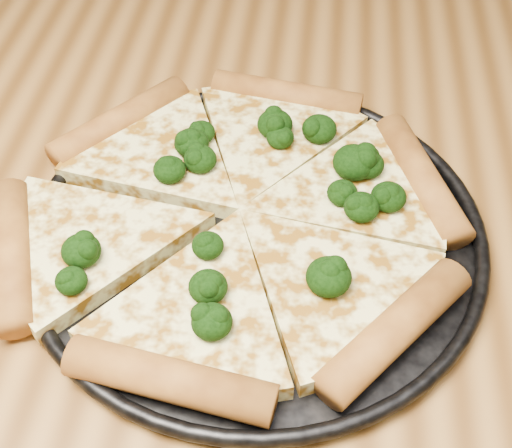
# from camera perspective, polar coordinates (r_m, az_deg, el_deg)

# --- Properties ---
(dining_table) EXTENTS (1.20, 0.90, 0.75)m
(dining_table) POSITION_cam_1_polar(r_m,az_deg,el_deg) (0.61, -11.24, -8.27)
(dining_table) COLOR brown
(dining_table) RESTS_ON ground
(pizza_pan) EXTENTS (0.35, 0.35, 0.02)m
(pizza_pan) POSITION_cam_1_polar(r_m,az_deg,el_deg) (0.54, 0.00, -0.60)
(pizza_pan) COLOR black
(pizza_pan) RESTS_ON dining_table
(pizza) EXTENTS (0.38, 0.35, 0.03)m
(pizza) POSITION_cam_1_polar(r_m,az_deg,el_deg) (0.53, -1.73, 0.96)
(pizza) COLOR #E7DF8D
(pizza) RESTS_ON pizza_pan
(broccoli_florets) EXTENTS (0.25, 0.23, 0.03)m
(broccoli_florets) POSITION_cam_1_polar(r_m,az_deg,el_deg) (0.53, 0.93, 2.62)
(broccoli_florets) COLOR black
(broccoli_florets) RESTS_ON pizza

